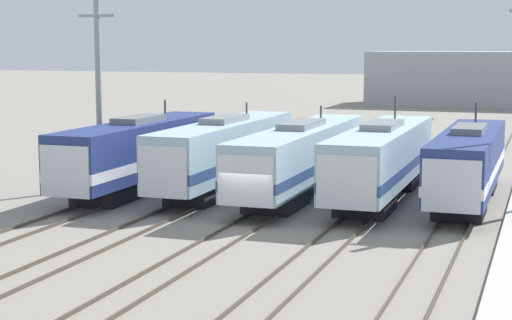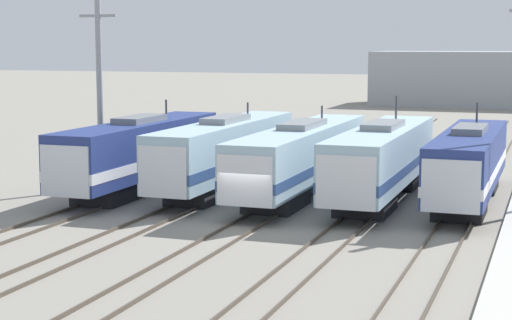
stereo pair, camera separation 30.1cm
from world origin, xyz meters
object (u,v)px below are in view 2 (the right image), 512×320
(locomotive_center, at_px, (300,158))
(locomotive_center_right, at_px, (381,161))
(locomotive_far_left, at_px, (137,153))
(locomotive_center_left, at_px, (223,153))
(locomotive_far_right, at_px, (468,164))
(catenary_tower_left, at_px, (100,88))

(locomotive_center, height_order, locomotive_center_right, locomotive_center_right)
(locomotive_far_left, bearing_deg, locomotive_center_left, 21.65)
(locomotive_far_right, distance_m, catenary_tower_left, 21.22)
(catenary_tower_left, bearing_deg, locomotive_center_right, 5.46)
(locomotive_center_right, height_order, catenary_tower_left, catenary_tower_left)
(locomotive_far_right, bearing_deg, locomotive_center_left, -177.90)
(locomotive_far_left, relative_size, catenary_tower_left, 1.41)
(locomotive_center, distance_m, catenary_tower_left, 12.35)
(locomotive_center_left, height_order, locomotive_center, locomotive_center_left)
(locomotive_center, bearing_deg, catenary_tower_left, -172.02)
(locomotive_far_left, height_order, locomotive_center_left, locomotive_far_left)
(locomotive_far_left, xyz_separation_m, locomotive_center_left, (4.57, 1.81, -0.01))
(locomotive_center_left, height_order, locomotive_far_right, locomotive_far_right)
(locomotive_center_right, bearing_deg, catenary_tower_left, -174.54)
(locomotive_center_left, height_order, catenary_tower_left, catenary_tower_left)
(locomotive_far_left, bearing_deg, catenary_tower_left, 172.09)
(locomotive_center_left, distance_m, catenary_tower_left, 8.11)
(locomotive_center, bearing_deg, locomotive_far_left, -167.76)
(locomotive_far_left, bearing_deg, locomotive_far_right, 7.22)
(locomotive_far_left, distance_m, locomotive_center_right, 13.84)
(locomotive_far_left, height_order, locomotive_center, locomotive_far_left)
(locomotive_center_left, relative_size, catenary_tower_left, 1.48)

